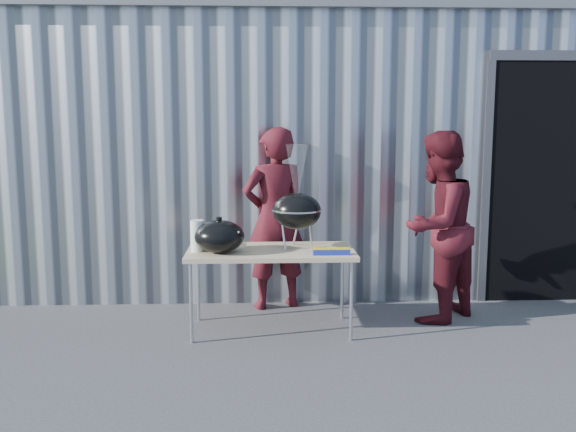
{
  "coord_description": "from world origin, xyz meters",
  "views": [
    {
      "loc": [
        -0.27,
        -4.84,
        1.91
      ],
      "look_at": [
        -0.03,
        0.85,
        1.05
      ],
      "focal_mm": 40.0,
      "sensor_mm": 36.0,
      "label": 1
    }
  ],
  "objects_px": {
    "folding_table": "(271,254)",
    "kettle_grill": "(297,202)",
    "person_bystander": "(437,227)",
    "person_cook": "(275,219)"
  },
  "relations": [
    {
      "from": "folding_table",
      "to": "kettle_grill",
      "type": "height_order",
      "value": "kettle_grill"
    },
    {
      "from": "kettle_grill",
      "to": "person_bystander",
      "type": "xyz_separation_m",
      "value": [
        1.34,
        0.19,
        -0.26
      ]
    },
    {
      "from": "folding_table",
      "to": "kettle_grill",
      "type": "bearing_deg",
      "value": 16.9
    },
    {
      "from": "kettle_grill",
      "to": "person_bystander",
      "type": "distance_m",
      "value": 1.38
    },
    {
      "from": "folding_table",
      "to": "person_bystander",
      "type": "distance_m",
      "value": 1.62
    },
    {
      "from": "folding_table",
      "to": "kettle_grill",
      "type": "distance_m",
      "value": 0.52
    },
    {
      "from": "person_bystander",
      "to": "folding_table",
      "type": "bearing_deg",
      "value": -33.51
    },
    {
      "from": "kettle_grill",
      "to": "person_cook",
      "type": "distance_m",
      "value": 0.74
    },
    {
      "from": "folding_table",
      "to": "person_cook",
      "type": "xyz_separation_m",
      "value": [
        0.05,
        0.74,
        0.21
      ]
    },
    {
      "from": "kettle_grill",
      "to": "person_cook",
      "type": "relative_size",
      "value": 0.51
    }
  ]
}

